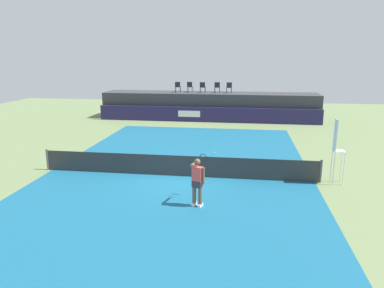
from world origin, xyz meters
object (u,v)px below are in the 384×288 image
object	(u,v)px
spectator_chair_far_left	(178,86)
net_post_near	(47,160)
spectator_chair_center	(203,87)
spectator_chair_far_right	(229,87)
tennis_player	(198,180)
net_post_far	(321,171)
spectator_chair_left	(190,86)
spectator_chair_right	(217,87)
umpire_chair	(337,147)
tennis_ball	(214,153)

from	to	relation	value
spectator_chair_far_left	net_post_near	bearing A→B (deg)	-102.91
spectator_chair_center	spectator_chair_far_right	world-z (taller)	same
tennis_player	net_post_far	bearing A→B (deg)	32.85
spectator_chair_far_left	net_post_far	bearing A→B (deg)	-59.57
spectator_chair_left	spectator_chair_far_right	bearing A→B (deg)	-2.07
spectator_chair_right	net_post_near	xyz separation A→B (m)	(-6.83, -15.30, -2.19)
spectator_chair_center	tennis_player	world-z (taller)	spectator_chair_center
spectator_chair_center	tennis_player	bearing A→B (deg)	-84.00
spectator_chair_left	net_post_far	xyz separation A→B (m)	(7.89, -15.33, -2.19)
umpire_chair	net_post_near	xyz separation A→B (m)	(-12.95, 0.00, -1.09)
spectator_chair_far_right	umpire_chair	bearing A→B (deg)	-71.38
spectator_chair_center	net_post_near	distance (m)	16.30
spectator_chair_left	spectator_chair_center	distance (m)	1.12
spectator_chair_center	umpire_chair	size ratio (longest dim) A/B	0.32
net_post_near	spectator_chair_left	bearing A→B (deg)	73.61
spectator_chair_right	tennis_player	bearing A→B (deg)	-87.80
spectator_chair_left	umpire_chair	world-z (taller)	spectator_chair_left
spectator_chair_far_right	net_post_far	world-z (taller)	spectator_chair_far_right
spectator_chair_right	spectator_chair_far_right	world-z (taller)	same
spectator_chair_center	net_post_near	bearing A→B (deg)	-110.35
net_post_near	tennis_ball	size ratio (longest dim) A/B	14.71
spectator_chair_right	umpire_chair	distance (m)	16.52
spectator_chair_far_right	spectator_chair_center	bearing A→B (deg)	-178.37
spectator_chair_left	umpire_chair	distance (m)	17.53
spectator_chair_left	umpire_chair	bearing A→B (deg)	-61.16
spectator_chair_right	tennis_ball	size ratio (longest dim) A/B	13.06
spectator_chair_center	spectator_chair_right	bearing A→B (deg)	7.35
net_post_far	tennis_player	size ratio (longest dim) A/B	0.56
tennis_ball	umpire_chair	bearing A→B (deg)	-36.89
net_post_far	tennis_ball	world-z (taller)	net_post_far
spectator_chair_far_left	umpire_chair	distance (m)	17.93
tennis_player	net_post_near	bearing A→B (deg)	157.39
spectator_chair_far_left	umpire_chair	xyz separation A→B (m)	(9.47, -15.19, -1.11)
spectator_chair_far_left	tennis_player	xyz separation A→B (m)	(4.06, -18.32, -1.73)
spectator_chair_far_left	net_post_far	distance (m)	17.75
umpire_chair	net_post_near	bearing A→B (deg)	179.99
net_post_near	spectator_chair_right	bearing A→B (deg)	65.95
net_post_far	umpire_chair	bearing A→B (deg)	-0.31
spectator_chair_right	tennis_player	size ratio (longest dim) A/B	0.50
spectator_chair_center	tennis_player	distance (m)	18.47
spectator_chair_right	spectator_chair_center	bearing A→B (deg)	-172.65
spectator_chair_left	tennis_ball	world-z (taller)	spectator_chair_left
spectator_chair_far_right	net_post_near	bearing A→B (deg)	-117.23
umpire_chair	net_post_far	bearing A→B (deg)	179.69
umpire_chair	net_post_far	distance (m)	1.22
spectator_chair_far_right	spectator_chair_left	bearing A→B (deg)	177.93
spectator_chair_far_left	tennis_player	bearing A→B (deg)	-77.52
net_post_near	umpire_chair	bearing A→B (deg)	-0.01
spectator_chair_far_right	spectator_chair_right	bearing A→B (deg)	174.65
spectator_chair_center	tennis_ball	distance (m)	11.58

